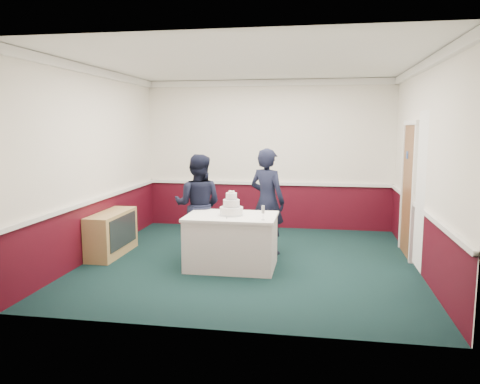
% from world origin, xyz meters
% --- Properties ---
extents(ground, '(5.00, 5.00, 0.00)m').
position_xyz_m(ground, '(0.00, 0.00, 0.00)').
color(ground, black).
rests_on(ground, ground).
extents(room_shell, '(5.00, 5.00, 3.00)m').
position_xyz_m(room_shell, '(0.08, 0.61, 1.97)').
color(room_shell, white).
rests_on(room_shell, ground).
extents(sideboard, '(0.41, 1.20, 0.70)m').
position_xyz_m(sideboard, '(-2.28, 0.01, 0.35)').
color(sideboard, tan).
rests_on(sideboard, ground).
extents(cake_table, '(1.32, 0.92, 0.79)m').
position_xyz_m(cake_table, '(-0.22, -0.35, 0.40)').
color(cake_table, white).
rests_on(cake_table, ground).
extents(wedding_cake, '(0.35, 0.35, 0.36)m').
position_xyz_m(wedding_cake, '(-0.22, -0.35, 0.90)').
color(wedding_cake, white).
rests_on(wedding_cake, cake_table).
extents(cake_knife, '(0.05, 0.22, 0.00)m').
position_xyz_m(cake_knife, '(-0.25, -0.55, 0.79)').
color(cake_knife, silver).
rests_on(cake_knife, cake_table).
extents(champagne_flute, '(0.05, 0.05, 0.21)m').
position_xyz_m(champagne_flute, '(0.28, -0.63, 0.93)').
color(champagne_flute, silver).
rests_on(champagne_flute, cake_table).
extents(person_man, '(0.80, 0.63, 1.64)m').
position_xyz_m(person_man, '(-0.89, 0.25, 0.82)').
color(person_man, black).
rests_on(person_man, ground).
extents(person_woman, '(0.75, 0.66, 1.73)m').
position_xyz_m(person_woman, '(0.21, 0.53, 0.87)').
color(person_woman, black).
rests_on(person_woman, ground).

